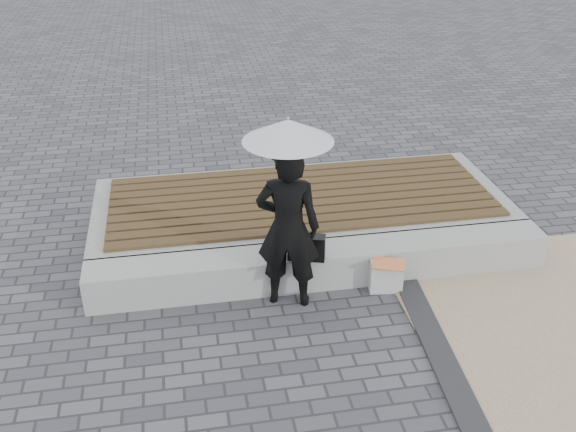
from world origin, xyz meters
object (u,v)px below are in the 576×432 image
at_px(handbag, 307,247).
at_px(canvas_tote, 386,276).
at_px(woman, 288,228).
at_px(seating_ledge, 323,264).
at_px(parasol, 288,130).

xyz_separation_m(handbag, canvas_tote, (0.83, -0.15, -0.36)).
height_order(woman, handbag, woman).
height_order(seating_ledge, parasol, parasol).
xyz_separation_m(parasol, canvas_tote, (1.05, -0.01, -1.71)).
relative_size(parasol, canvas_tote, 3.01).
relative_size(seating_ledge, parasol, 4.58).
bearing_deg(handbag, seating_ledge, 54.83).
height_order(woman, parasol, parasol).
bearing_deg(handbag, parasol, -129.83).
height_order(parasol, canvas_tote, parasol).
bearing_deg(woman, canvas_tote, -164.67).
bearing_deg(seating_ledge, woman, -144.79).
distance_m(seating_ledge, handbag, 0.43).
bearing_deg(parasol, canvas_tote, -0.67).
relative_size(woman, parasol, 1.59).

